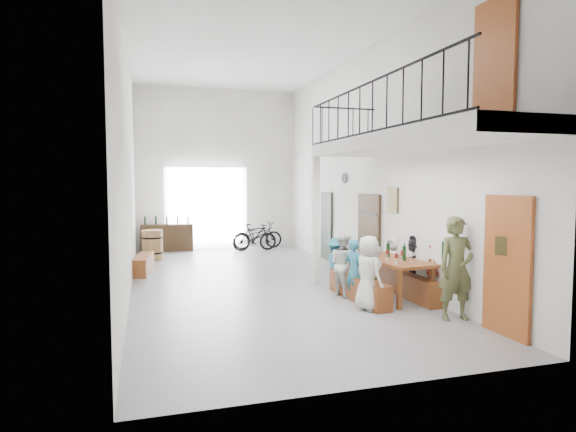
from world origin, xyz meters
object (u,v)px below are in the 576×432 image
object	(u,v)px
bench_inner	(358,288)
serving_counter	(167,238)
host_standing	(457,268)
bicycle_near	(258,235)
oak_barrel	(152,245)
tasting_table	(389,262)
side_bench	(143,264)

from	to	relation	value
bench_inner	serving_counter	bearing A→B (deg)	109.92
host_standing	bicycle_near	distance (m)	9.45
bench_inner	host_standing	size ratio (longest dim) A/B	1.17
oak_barrel	host_standing	xyz separation A→B (m)	(4.77, -7.82, 0.42)
serving_counter	host_standing	size ratio (longest dim) A/B	0.97
tasting_table	bench_inner	xyz separation A→B (m)	(-0.69, -0.07, -0.47)
tasting_table	oak_barrel	xyz separation A→B (m)	(-4.44, 6.10, -0.26)
oak_barrel	serving_counter	size ratio (longest dim) A/B	0.53
tasting_table	side_bench	distance (m)	6.24
serving_counter	host_standing	xyz separation A→B (m)	(4.27, -9.60, 0.42)
bicycle_near	host_standing	bearing A→B (deg)	-175.77
side_bench	bicycle_near	world-z (taller)	bicycle_near
bicycle_near	oak_barrel	bearing A→B (deg)	110.17
bench_inner	bicycle_near	size ratio (longest dim) A/B	1.17
oak_barrel	bicycle_near	size ratio (longest dim) A/B	0.52
side_bench	host_standing	size ratio (longest dim) A/B	0.91
side_bench	host_standing	distance (m)	7.70
tasting_table	oak_barrel	size ratio (longest dim) A/B	2.41
tasting_table	bicycle_near	distance (m)	7.69
tasting_table	oak_barrel	world-z (taller)	oak_barrel
host_standing	bicycle_near	xyz separation A→B (m)	(-1.24, 9.36, -0.41)
tasting_table	bench_inner	bearing A→B (deg)	-179.32
side_bench	bicycle_near	size ratio (longest dim) A/B	0.92
tasting_table	bench_inner	world-z (taller)	tasting_table
oak_barrel	host_standing	distance (m)	9.17
side_bench	serving_counter	world-z (taller)	serving_counter
bicycle_near	serving_counter	bearing A→B (deg)	82.04
oak_barrel	bicycle_near	world-z (taller)	bicycle_near
oak_barrel	bicycle_near	xyz separation A→B (m)	(3.53, 1.53, 0.01)
bench_inner	host_standing	world-z (taller)	host_standing
serving_counter	bicycle_near	size ratio (longest dim) A/B	0.98
host_standing	oak_barrel	bearing A→B (deg)	128.80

